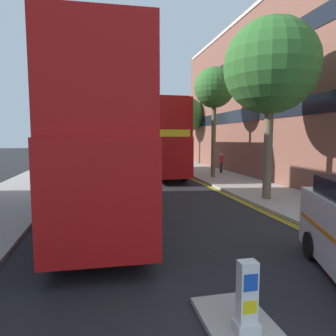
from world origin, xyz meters
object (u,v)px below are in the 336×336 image
object	(u,v)px
keep_left_bollard	(247,300)
double_decker_bus_away	(105,138)
double_decker_bus_oncoming	(157,137)
pedestrian_far	(221,163)

from	to	relation	value
keep_left_bollard	double_decker_bus_away	distance (m)	8.01
double_decker_bus_away	double_decker_bus_oncoming	world-z (taller)	same
keep_left_bollard	pedestrian_far	world-z (taller)	pedestrian_far
double_decker_bus_away	pedestrian_far	size ratio (longest dim) A/B	6.71
double_decker_bus_away	double_decker_bus_oncoming	distance (m)	12.63
keep_left_bollard	double_decker_bus_away	xyz separation A→B (m)	(-1.99, 7.38, 2.42)
double_decker_bus_away	double_decker_bus_oncoming	xyz separation A→B (m)	(4.12, 11.94, 0.00)
keep_left_bollard	double_decker_bus_away	bearing A→B (deg)	105.10
keep_left_bollard	double_decker_bus_oncoming	xyz separation A→B (m)	(2.13, 19.32, 2.42)
double_decker_bus_away	pedestrian_far	world-z (taller)	double_decker_bus_away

